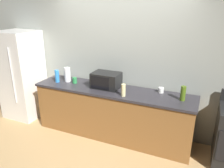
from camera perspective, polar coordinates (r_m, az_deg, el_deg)
name	(u,v)px	position (r m, az deg, el deg)	size (l,w,h in m)	color
ground_plane	(103,146)	(3.94, -2.44, -15.70)	(8.00, 8.00, 0.00)	tan
back_wall	(121,59)	(4.05, 2.35, 6.48)	(6.40, 0.10, 2.70)	#9EA399
counter_run	(112,113)	(4.01, 0.00, -7.39)	(2.84, 0.64, 0.90)	brown
refrigerator	(22,75)	(4.97, -22.19, 2.18)	(0.72, 0.73, 1.80)	white
microwave	(106,80)	(3.87, -1.50, 0.98)	(0.48, 0.35, 0.27)	black
paper_towel_roll	(67,75)	(4.26, -11.42, 2.40)	(0.12, 0.12, 0.27)	white
bottle_olive_oil	(183,93)	(3.53, 17.82, -2.32)	(0.08, 0.08, 0.23)	#4C6B19
bottle_hand_soap	(123,90)	(3.52, 2.95, -1.59)	(0.07, 0.07, 0.20)	beige
bottle_spray_cleaner	(57,76)	(4.27, -13.98, 1.99)	(0.08, 0.08, 0.23)	#338CE5
mug_white	(161,90)	(3.76, 12.51, -1.53)	(0.09, 0.09, 0.09)	white
mug_green	(75,80)	(4.17, -9.60, 0.93)	(0.08, 0.08, 0.11)	#2D8C47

